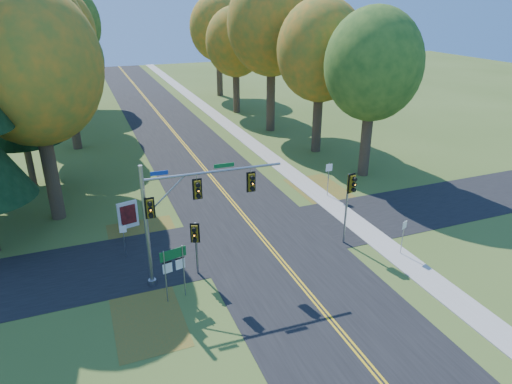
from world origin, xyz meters
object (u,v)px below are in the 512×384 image
object	(u,v)px
traffic_mast	(182,206)
route_sign_cluster	(174,263)
east_signal_pole	(350,191)
info_kiosk	(128,215)

from	to	relation	value
traffic_mast	route_sign_cluster	xyz separation A→B (m)	(-0.84, -1.47, -2.11)
traffic_mast	route_sign_cluster	bearing A→B (deg)	-117.82
traffic_mast	east_signal_pole	distance (m)	9.43
east_signal_pole	info_kiosk	size ratio (longest dim) A/B	2.53
east_signal_pole	info_kiosk	distance (m)	13.43
east_signal_pole	traffic_mast	bearing A→B (deg)	167.22
traffic_mast	east_signal_pole	bearing A→B (deg)	2.38
info_kiosk	route_sign_cluster	bearing A→B (deg)	-94.53
traffic_mast	route_sign_cluster	distance (m)	2.71
east_signal_pole	route_sign_cluster	size ratio (longest dim) A/B	1.60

